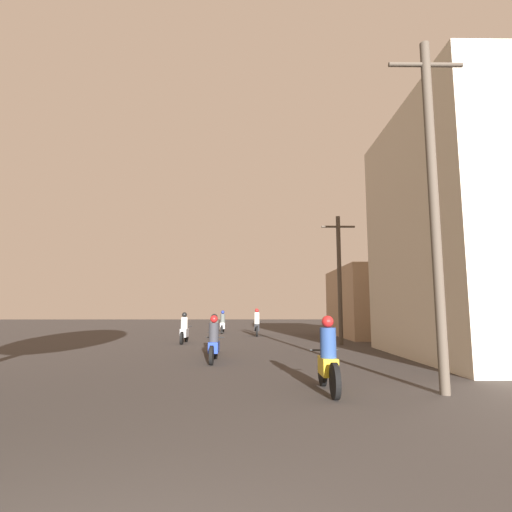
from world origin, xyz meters
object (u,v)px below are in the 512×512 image
object	(u,v)px
motorcycle_yellow	(328,361)
motorcycle_white	(223,324)
utility_pole_near	(434,201)
motorcycle_silver	(184,331)
building_right_far	(376,302)
motorcycle_black	(257,325)
building_right_near	(482,231)
motorcycle_orange	(214,337)
utility_pole_far	(339,276)
motorcycle_blue	(214,343)

from	to	relation	value
motorcycle_yellow	motorcycle_white	xyz separation A→B (m)	(-3.50, 19.44, 0.00)
motorcycle_yellow	utility_pole_near	xyz separation A→B (m)	(2.22, -0.25, 3.24)
motorcycle_silver	building_right_far	distance (m)	11.68
building_right_far	utility_pole_near	distance (m)	16.54
motorcycle_black	motorcycle_white	xyz separation A→B (m)	(-2.29, 2.86, -0.04)
motorcycle_yellow	utility_pole_near	world-z (taller)	utility_pole_near
motorcycle_silver	motorcycle_black	bearing A→B (deg)	45.90
building_right_near	utility_pole_near	distance (m)	6.99
motorcycle_orange	motorcycle_silver	distance (m)	4.91
motorcycle_white	building_right_near	distance (m)	17.70
building_right_near	motorcycle_black	bearing A→B (deg)	124.16
motorcycle_white	utility_pole_far	bearing A→B (deg)	-52.09
building_right_far	utility_pole_near	bearing A→B (deg)	-103.13
motorcycle_black	building_right_near	xyz separation A→B (m)	(7.67, -11.30, 3.67)
motorcycle_white	motorcycle_blue	bearing A→B (deg)	-83.71
motorcycle_yellow	building_right_far	distance (m)	16.90
motorcycle_white	motorcycle_orange	bearing A→B (deg)	-84.06
motorcycle_yellow	building_right_near	size ratio (longest dim) A/B	0.23
motorcycle_yellow	motorcycle_black	world-z (taller)	motorcycle_black
motorcycle_orange	utility_pole_far	xyz separation A→B (m)	(5.54, 3.73, 2.59)
motorcycle_silver	utility_pole_far	distance (m)	7.89
motorcycle_orange	motorcycle_black	world-z (taller)	motorcycle_black
motorcycle_black	motorcycle_orange	bearing A→B (deg)	-92.59
motorcycle_silver	utility_pole_far	xyz separation A→B (m)	(7.41, -0.81, 2.59)
motorcycle_orange	motorcycle_white	size ratio (longest dim) A/B	0.92
motorcycle_black	utility_pole_far	world-z (taller)	utility_pole_far
motorcycle_white	utility_pole_far	xyz separation A→B (m)	(6.13, -8.88, 2.57)
motorcycle_yellow	motorcycle_white	distance (m)	19.75
motorcycle_yellow	motorcycle_orange	distance (m)	7.43
motorcycle_orange	motorcycle_black	bearing A→B (deg)	79.08
motorcycle_blue	building_right_far	size ratio (longest dim) A/B	0.27
motorcycle_yellow	motorcycle_blue	xyz separation A→B (m)	(-2.73, 4.60, -0.02)
building_right_near	utility_pole_near	xyz separation A→B (m)	(-4.24, -5.53, -0.47)
building_right_far	motorcycle_silver	bearing A→B (deg)	-157.75
motorcycle_orange	building_right_near	xyz separation A→B (m)	(9.38, -1.55, 3.73)
motorcycle_yellow	motorcycle_silver	world-z (taller)	motorcycle_yellow
motorcycle_silver	utility_pole_near	xyz separation A→B (m)	(7.00, -11.62, 3.26)
motorcycle_yellow	motorcycle_orange	world-z (taller)	motorcycle_yellow
motorcycle_white	building_right_far	world-z (taller)	building_right_far
motorcycle_silver	motorcycle_black	xyz separation A→B (m)	(3.57, 5.21, 0.06)
motorcycle_white	utility_pole_near	bearing A→B (deg)	-70.50
motorcycle_blue	motorcycle_yellow	bearing A→B (deg)	-64.26
motorcycle_orange	motorcycle_silver	size ratio (longest dim) A/B	0.93
motorcycle_blue	utility_pole_far	world-z (taller)	utility_pole_far
motorcycle_yellow	utility_pole_far	size ratio (longest dim) A/B	0.33
motorcycle_orange	motorcycle_black	size ratio (longest dim) A/B	0.98
motorcycle_silver	building_right_near	world-z (taller)	building_right_near
motorcycle_black	building_right_far	xyz separation A→B (m)	(7.16, -0.82, 1.36)
building_right_near	utility_pole_far	xyz separation A→B (m)	(-3.83, 5.28, -1.14)
motorcycle_blue	building_right_near	bearing A→B (deg)	-0.67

